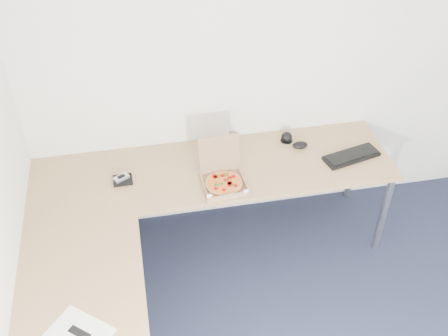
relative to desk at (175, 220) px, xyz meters
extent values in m
cube|color=tan|center=(0.32, 0.43, 0.01)|extent=(2.50, 0.70, 0.03)
cube|color=tan|center=(-0.58, -0.67, 0.01)|extent=(0.70, 1.50, 0.03)
cylinder|color=gray|center=(1.52, 0.73, -0.35)|extent=(0.05, 0.05, 0.70)
cube|color=#AB7D57|center=(0.36, 0.23, 0.03)|extent=(0.28, 0.28, 0.01)
cube|color=#AB7D57|center=(0.36, 0.39, 0.18)|extent=(0.28, 0.06, 0.27)
cylinder|color=tan|center=(0.36, 0.23, 0.05)|extent=(0.25, 0.25, 0.02)
cylinder|color=red|center=(0.36, 0.23, 0.06)|extent=(0.22, 0.22, 0.00)
cylinder|color=silver|center=(0.51, 0.66, 0.08)|extent=(0.06, 0.06, 0.11)
cube|color=black|center=(1.30, 0.36, 0.04)|extent=(0.43, 0.24, 0.03)
ellipsoid|color=black|center=(0.98, 0.54, 0.05)|extent=(0.12, 0.09, 0.04)
cube|color=black|center=(-0.30, 0.41, 0.04)|extent=(0.13, 0.11, 0.02)
cube|color=#B2B5BA|center=(-0.31, 0.41, 0.06)|extent=(0.11, 0.09, 0.02)
cube|color=white|center=(-0.57, -0.74, 0.03)|extent=(0.38, 0.37, 0.00)
ellipsoid|color=black|center=(0.91, 0.64, 0.07)|extent=(0.09, 0.09, 0.08)
camera|label=1|loc=(-0.16, -2.42, 2.40)|focal=43.29mm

